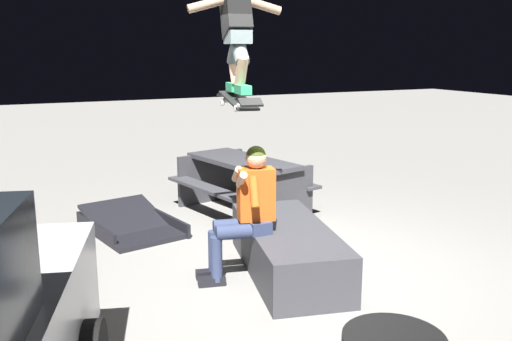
% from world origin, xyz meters
% --- Properties ---
extents(ground_plane, '(40.00, 40.00, 0.00)m').
position_xyz_m(ground_plane, '(0.00, 0.00, 0.00)').
color(ground_plane, gray).
extents(ledge_box_main, '(2.03, 1.18, 0.48)m').
position_xyz_m(ledge_box_main, '(0.07, 0.11, 0.24)').
color(ledge_box_main, '#38383D').
rests_on(ledge_box_main, ground).
extents(person_sitting_on_ledge, '(0.59, 0.78, 1.31)m').
position_xyz_m(person_sitting_on_ledge, '(0.10, 0.56, 0.73)').
color(person_sitting_on_ledge, '#2D3856').
rests_on(person_sitting_on_ledge, ground).
extents(skateboard, '(1.04, 0.37, 0.14)m').
position_xyz_m(skateboard, '(0.22, 0.57, 1.73)').
color(skateboard, black).
extents(skater_airborne, '(0.63, 0.89, 1.12)m').
position_xyz_m(skater_airborne, '(0.27, 0.56, 2.41)').
color(skater_airborne, '#2D9E66').
extents(kicker_ramp, '(1.45, 1.14, 0.36)m').
position_xyz_m(kicker_ramp, '(2.00, 1.24, 0.06)').
color(kicker_ramp, black).
rests_on(kicker_ramp, ground).
extents(picnic_table_back, '(1.96, 1.69, 0.75)m').
position_xyz_m(picnic_table_back, '(2.17, -0.33, 0.50)').
color(picnic_table_back, '#38383D').
rests_on(picnic_table_back, ground).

